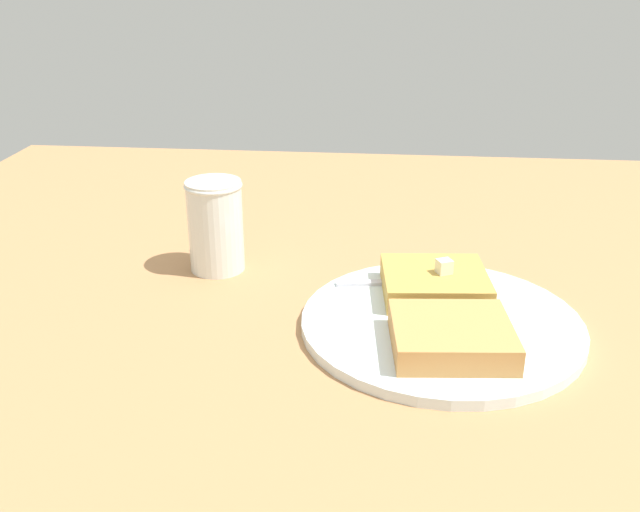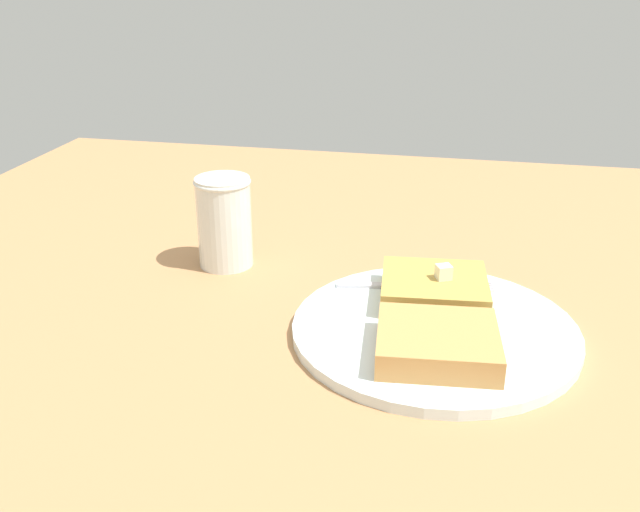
{
  "view_description": "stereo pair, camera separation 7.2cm",
  "coord_description": "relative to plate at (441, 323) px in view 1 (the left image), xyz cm",
  "views": [
    {
      "loc": [
        60.88,
        4.27,
        35.27
      ],
      "look_at": [
        -4.79,
        -2.18,
        6.62
      ],
      "focal_mm": 40.0,
      "sensor_mm": 36.0,
      "label": 1
    },
    {
      "loc": [
        59.79,
        11.37,
        35.27
      ],
      "look_at": [
        -4.79,
        -2.18,
        6.62
      ],
      "focal_mm": 40.0,
      "sensor_mm": 36.0,
      "label": 2
    }
  ],
  "objects": [
    {
      "name": "butter_pat_primary",
      "position": [
        -5.18,
        0.34,
        3.58
      ],
      "size": [
        1.76,
        1.82,
        1.41
      ],
      "primitive_type": "cube",
      "rotation": [
        0.0,
        0.0,
        2.01
      ],
      "color": "#F1EDCA",
      "rests_on": "toast_slice_left"
    },
    {
      "name": "syrup_jar",
      "position": [
        -11.5,
        -24.15,
        4.33
      ],
      "size": [
        6.29,
        6.29,
        10.21
      ],
      "color": "#5A290A",
      "rests_on": "table_surface"
    },
    {
      "name": "fork",
      "position": [
        -7.77,
        -1.52,
        0.64
      ],
      "size": [
        4.09,
        16.01,
        0.36
      ],
      "color": "silver",
      "rests_on": "plate"
    },
    {
      "name": "toast_slice_middle",
      "position": [
        5.28,
        0.47,
        1.67
      ],
      "size": [
        10.32,
        11.04,
        2.41
      ],
      "primitive_type": "cube",
      "rotation": [
        0.0,
        0.0,
        0.09
      ],
      "color": "tan",
      "rests_on": "plate"
    },
    {
      "name": "toast_slice_left",
      "position": [
        -5.28,
        -0.47,
        1.67
      ],
      "size": [
        10.32,
        11.04,
        2.41
      ],
      "primitive_type": "cube",
      "rotation": [
        0.0,
        0.0,
        0.09
      ],
      "color": "gold",
      "rests_on": "plate"
    },
    {
      "name": "plate",
      "position": [
        0.0,
        0.0,
        0.0
      ],
      "size": [
        26.46,
        26.46,
        1.03
      ],
      "color": "silver",
      "rests_on": "table_surface"
    },
    {
      "name": "table_surface",
      "position": [
        -0.96,
        -9.89,
        -1.62
      ],
      "size": [
        121.33,
        121.33,
        2.12
      ],
      "primitive_type": "cube",
      "color": "#AD7B4E",
      "rests_on": "ground"
    }
  ]
}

